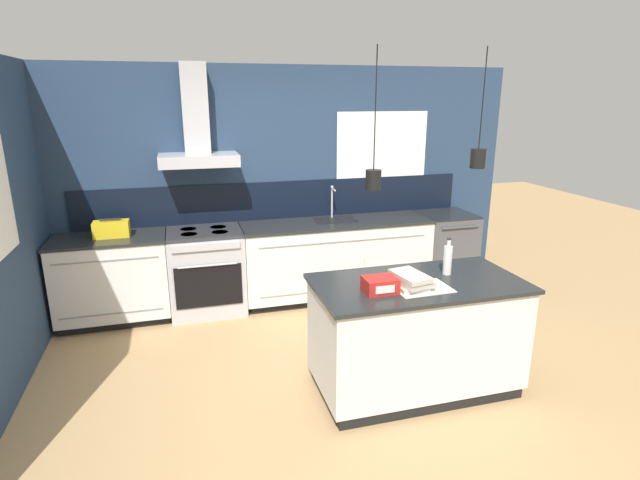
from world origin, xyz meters
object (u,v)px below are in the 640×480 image
dishwasher (444,250)px  red_supply_box (380,285)px  oven_range (207,271)px  bottle_on_island (448,259)px  book_stack (411,281)px  yellow_toolbox (111,229)px

dishwasher → red_supply_box: (-1.73, -2.10, 0.51)m
oven_range → bottle_on_island: bottle_on_island is taller
oven_range → red_supply_box: size_ratio=3.83×
bottle_on_island → red_supply_box: (-0.66, -0.21, -0.07)m
bottle_on_island → red_supply_box: 0.69m
dishwasher → bottle_on_island: bottle_on_island is taller
oven_range → red_supply_box: (1.13, -2.10, 0.51)m
bottle_on_island → book_stack: bearing=-154.3°
book_stack → red_supply_box: (-0.24, -0.01, -0.00)m
dishwasher → book_stack: size_ratio=2.70×
book_stack → bottle_on_island: bearing=25.7°
dishwasher → yellow_toolbox: (-3.76, 0.00, 0.54)m
yellow_toolbox → book_stack: bearing=-42.6°
book_stack → red_supply_box: bearing=-178.1°
bottle_on_island → yellow_toolbox: (-2.69, 1.89, -0.04)m
red_supply_box → yellow_toolbox: 2.92m
dishwasher → bottle_on_island: 2.25m
oven_range → bottle_on_island: bearing=-46.6°
oven_range → bottle_on_island: (1.78, -1.89, 0.58)m
oven_range → book_stack: (1.37, -2.09, 0.51)m
dishwasher → red_supply_box: bearing=-129.5°
oven_range → yellow_toolbox: bearing=179.7°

